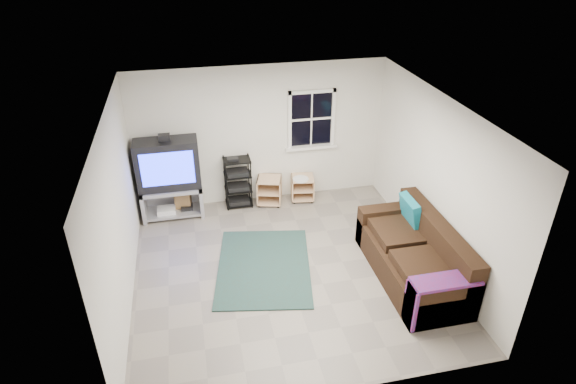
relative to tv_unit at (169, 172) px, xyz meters
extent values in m
plane|color=gray|center=(1.69, -2.01, -0.87)|extent=(4.60, 4.60, 0.00)
plane|color=white|center=(1.69, -2.01, 1.73)|extent=(4.60, 4.60, 0.00)
plane|color=silver|center=(1.69, 0.29, 0.43)|extent=(4.60, 0.00, 4.60)
plane|color=silver|center=(1.69, -4.31, 0.43)|extent=(4.60, 0.00, 4.60)
plane|color=silver|center=(-0.61, -2.01, 0.43)|extent=(0.00, 4.60, 4.60)
plane|color=silver|center=(3.99, -2.01, 0.43)|extent=(0.00, 4.60, 4.60)
cube|color=black|center=(2.64, 0.28, 0.68)|extent=(0.80, 0.01, 1.02)
cube|color=silver|center=(2.64, 0.26, 1.20)|extent=(0.88, 0.06, 0.06)
cube|color=silver|center=(2.64, 0.24, 0.13)|extent=(0.98, 0.14, 0.05)
cube|color=silver|center=(2.23, 0.26, 0.68)|extent=(0.06, 0.06, 1.10)
cube|color=silver|center=(3.05, 0.26, 0.68)|extent=(0.06, 0.06, 1.10)
cube|color=silver|center=(2.64, 0.26, 0.68)|extent=(0.78, 0.04, 0.04)
cube|color=#A1A1A9|center=(0.00, -0.01, -0.31)|extent=(1.08, 0.54, 0.06)
cube|color=#A1A1A9|center=(-0.51, -0.01, -0.57)|extent=(0.06, 0.54, 0.59)
cube|color=#A1A1A9|center=(0.51, -0.01, -0.57)|extent=(0.06, 0.54, 0.59)
cube|color=#A1A1A9|center=(0.00, -0.01, -0.80)|extent=(0.95, 0.50, 0.04)
cube|color=#A1A1A9|center=(0.00, 0.24, -0.57)|extent=(1.08, 0.04, 0.59)
cube|color=silver|center=(-0.13, -0.05, -0.73)|extent=(0.32, 0.26, 0.09)
cube|color=black|center=(0.24, -0.01, -0.74)|extent=(0.22, 0.19, 0.06)
cube|color=black|center=(0.00, -0.01, 0.17)|extent=(1.08, 0.45, 0.89)
cube|color=#1D2EF5|center=(0.00, -0.24, 0.18)|extent=(0.89, 0.01, 0.60)
cube|color=black|center=(0.00, -0.01, 0.66)|extent=(0.19, 0.14, 0.11)
cylinder|color=black|center=(0.98, -0.07, -0.38)|extent=(0.02, 0.02, 0.99)
cylinder|color=black|center=(1.44, -0.07, -0.38)|extent=(0.02, 0.02, 0.99)
cylinder|color=black|center=(0.98, 0.25, -0.38)|extent=(0.02, 0.02, 0.99)
cylinder|color=black|center=(1.44, 0.25, -0.38)|extent=(0.02, 0.02, 0.99)
cube|color=black|center=(1.21, 0.09, -0.83)|extent=(0.49, 0.36, 0.02)
cube|color=black|center=(1.21, 0.09, -0.78)|extent=(0.39, 0.29, 0.08)
cube|color=black|center=(1.21, 0.09, -0.53)|extent=(0.49, 0.36, 0.02)
cube|color=black|center=(1.21, 0.09, -0.48)|extent=(0.39, 0.29, 0.08)
cube|color=black|center=(1.21, 0.09, -0.23)|extent=(0.49, 0.36, 0.02)
cube|color=black|center=(1.21, 0.09, -0.18)|extent=(0.39, 0.29, 0.08)
cube|color=black|center=(1.21, 0.09, 0.07)|extent=(0.49, 0.36, 0.02)
cube|color=tan|center=(1.79, 0.05, -0.36)|extent=(0.54, 0.54, 0.02)
cube|color=tan|center=(1.79, 0.05, -0.82)|extent=(0.54, 0.54, 0.02)
cube|color=tan|center=(1.59, 0.11, -0.59)|extent=(0.14, 0.43, 0.48)
cube|color=tan|center=(2.00, -0.01, -0.59)|extent=(0.14, 0.43, 0.48)
cube|color=tan|center=(1.85, 0.25, -0.59)|extent=(0.40, 0.13, 0.48)
cube|color=tan|center=(1.79, 0.05, -0.61)|extent=(0.50, 0.52, 0.02)
cylinder|color=black|center=(1.57, -0.07, -0.85)|extent=(0.04, 0.04, 0.04)
cylinder|color=black|center=(2.01, 0.17, -0.85)|extent=(0.04, 0.04, 0.04)
cube|color=tan|center=(2.44, 0.06, -0.41)|extent=(0.49, 0.49, 0.02)
cube|color=tan|center=(2.44, 0.06, -0.82)|extent=(0.49, 0.49, 0.02)
cube|color=tan|center=(2.24, 0.09, -0.61)|extent=(0.09, 0.42, 0.43)
cube|color=tan|center=(2.64, 0.03, -0.61)|extent=(0.09, 0.42, 0.43)
cube|color=tan|center=(2.47, 0.26, -0.61)|extent=(0.38, 0.08, 0.43)
cube|color=tan|center=(2.44, 0.06, -0.63)|extent=(0.44, 0.46, 0.02)
cylinder|color=black|center=(2.24, -0.08, -0.85)|extent=(0.04, 0.04, 0.04)
cylinder|color=black|center=(2.63, 0.20, -0.85)|extent=(0.04, 0.04, 0.04)
cylinder|color=silver|center=(2.38, -0.02, -0.39)|extent=(0.30, 0.30, 0.02)
cube|color=black|center=(3.47, -2.57, -0.64)|extent=(0.98, 2.17, 0.46)
cube|color=black|center=(3.83, -2.57, -0.18)|extent=(0.26, 2.17, 0.47)
cube|color=black|center=(3.47, -1.61, -0.54)|extent=(0.98, 0.26, 0.67)
cube|color=black|center=(3.47, -3.52, -0.54)|extent=(0.98, 0.26, 0.67)
cube|color=black|center=(3.38, -3.00, -0.35)|extent=(0.65, 0.78, 0.14)
cube|color=black|center=(3.38, -2.13, -0.35)|extent=(0.65, 0.78, 0.14)
cube|color=teal|center=(3.66, -1.97, -0.09)|extent=(0.22, 0.52, 0.45)
cube|color=navy|center=(3.45, -3.52, -0.18)|extent=(0.90, 0.33, 0.04)
cube|color=navy|center=(3.00, -3.52, -0.51)|extent=(0.04, 0.33, 0.63)
cube|color=black|center=(1.35, -1.88, -0.86)|extent=(1.74, 2.17, 0.02)
cube|color=#997144|center=(0.18, 0.07, -0.67)|extent=(0.31, 0.22, 0.40)
camera|label=1|loc=(0.45, -7.78, 3.84)|focal=30.00mm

